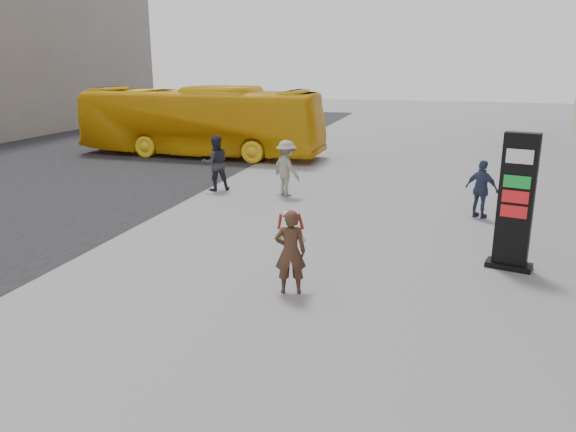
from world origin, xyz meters
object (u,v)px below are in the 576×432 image
(bus, at_px, (200,121))
(pedestrian_c, at_px, (482,189))
(pedestrian_b, at_px, (286,168))
(info_pylon, at_px, (516,202))
(pedestrian_a, at_px, (216,163))
(woman, at_px, (290,251))

(bus, relative_size, pedestrian_c, 6.93)
(bus, bearing_deg, pedestrian_c, -121.41)
(pedestrian_b, bearing_deg, info_pylon, 177.52)
(info_pylon, bearing_deg, bus, 150.86)
(bus, distance_m, pedestrian_b, 8.30)
(bus, xyz_separation_m, pedestrian_b, (5.60, -6.09, -0.63))
(info_pylon, relative_size, pedestrian_b, 1.60)
(pedestrian_a, distance_m, pedestrian_b, 2.34)
(woman, relative_size, pedestrian_b, 0.90)
(pedestrian_a, xyz_separation_m, pedestrian_c, (7.90, -1.09, -0.11))
(info_pylon, relative_size, pedestrian_a, 1.54)
(bus, bearing_deg, pedestrian_b, -136.38)
(info_pylon, distance_m, woman, 4.56)
(pedestrian_b, relative_size, pedestrian_c, 1.11)
(info_pylon, distance_m, pedestrian_a, 9.62)
(pedestrian_a, bearing_deg, pedestrian_c, 138.22)
(bus, relative_size, pedestrian_a, 6.05)
(woman, xyz_separation_m, pedestrian_c, (3.43, 6.09, -0.02))
(woman, height_order, bus, bus)
(pedestrian_b, bearing_deg, bus, -11.62)
(pedestrian_a, relative_size, pedestrian_c, 1.15)
(woman, height_order, pedestrian_c, same)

